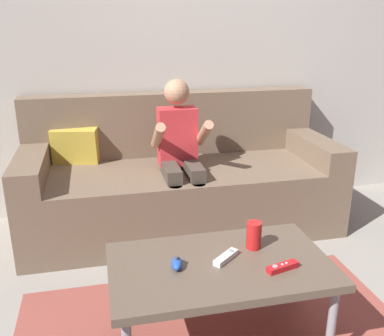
# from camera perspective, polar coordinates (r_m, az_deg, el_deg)

# --- Properties ---
(wall_back) EXTENTS (4.78, 0.05, 2.50)m
(wall_back) POSITION_cam_1_polar(r_m,az_deg,el_deg) (3.17, 0.41, 17.08)
(wall_back) COLOR beige
(wall_back) RESTS_ON ground
(couch) EXTENTS (2.06, 0.80, 0.88)m
(couch) POSITION_cam_1_polar(r_m,az_deg,el_deg) (2.94, -1.69, -1.93)
(couch) COLOR #75604C
(couch) RESTS_ON ground
(person_seated_on_couch) EXTENTS (0.34, 0.42, 1.02)m
(person_seated_on_couch) POSITION_cam_1_polar(r_m,az_deg,el_deg) (2.67, -1.58, 2.18)
(person_seated_on_couch) COLOR #4C4238
(person_seated_on_couch) RESTS_ON ground
(coffee_table) EXTENTS (0.91, 0.53, 0.41)m
(coffee_table) POSITION_cam_1_polar(r_m,az_deg,el_deg) (1.84, 3.73, -13.43)
(coffee_table) COLOR brown
(coffee_table) RESTS_ON ground
(game_remote_red_near_edge) EXTENTS (0.14, 0.07, 0.03)m
(game_remote_red_near_edge) POSITION_cam_1_polar(r_m,az_deg,el_deg) (1.80, 11.92, -12.72)
(game_remote_red_near_edge) COLOR red
(game_remote_red_near_edge) RESTS_ON coffee_table
(nunchuk_blue) EXTENTS (0.06, 0.10, 0.05)m
(nunchuk_blue) POSITION_cam_1_polar(r_m,az_deg,el_deg) (1.77, -2.02, -12.52)
(nunchuk_blue) COLOR blue
(nunchuk_blue) RESTS_ON coffee_table
(game_remote_white_far_corner) EXTENTS (0.13, 0.12, 0.03)m
(game_remote_white_far_corner) POSITION_cam_1_polar(r_m,az_deg,el_deg) (1.83, 4.53, -11.73)
(game_remote_white_far_corner) COLOR white
(game_remote_white_far_corner) RESTS_ON coffee_table
(soda_can) EXTENTS (0.07, 0.07, 0.12)m
(soda_can) POSITION_cam_1_polar(r_m,az_deg,el_deg) (1.91, 8.21, -8.81)
(soda_can) COLOR red
(soda_can) RESTS_ON coffee_table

